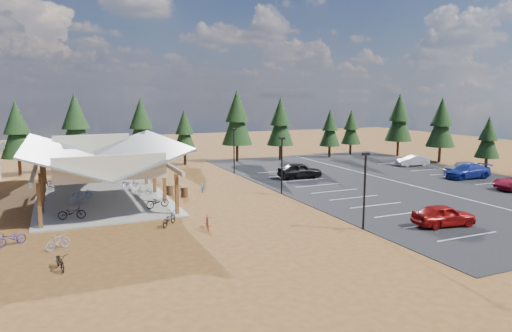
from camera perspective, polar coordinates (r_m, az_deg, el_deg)
name	(u,v)px	position (r m, az deg, el deg)	size (l,w,h in m)	color
ground	(238,204)	(37.48, -2.26, -4.77)	(140.00, 140.00, 0.00)	brown
asphalt_lot	(393,181)	(49.49, 16.78, -1.79)	(27.00, 44.00, 0.04)	black
concrete_pad	(102,197)	(42.00, -18.70, -3.69)	(10.60, 18.60, 0.10)	gray
bike_pavilion	(100,154)	(41.38, -18.96, 1.43)	(11.65, 19.40, 4.97)	brown
lamp_post_0	(365,185)	(30.66, 13.43, -2.37)	(0.50, 0.25, 5.14)	black
lamp_post_1	(282,161)	(40.73, 3.25, 0.58)	(0.50, 0.25, 5.14)	black
lamp_post_2	(234,148)	(51.63, -2.77, 2.32)	(0.50, 0.25, 5.14)	black
trash_bin_0	(184,192)	(40.41, -8.94, -3.22)	(0.60, 0.60, 0.90)	#452E18
trash_bin_1	(170,190)	(41.47, -10.74, -2.96)	(0.60, 0.60, 0.90)	#452E18
pine_1	(17,130)	(56.47, -27.72, 4.00)	(3.56, 3.56, 8.29)	#382314
pine_2	(76,125)	(55.30, -21.62, 4.82)	(3.90, 3.90, 9.09)	#382314
pine_3	(141,125)	(57.43, -14.16, 4.98)	(3.68, 3.68, 8.58)	#382314
pine_4	(184,131)	(58.68, -8.94, 4.29)	(3.02, 3.02, 7.04)	#382314
pine_5	(237,118)	(60.83, -2.39, 6.01)	(4.11, 4.11, 9.56)	#382314
pine_6	(280,122)	(62.43, 3.06, 5.51)	(3.68, 3.68, 8.56)	#382314
pine_7	(330,128)	(65.99, 9.23, 4.70)	(2.96, 2.96, 6.90)	#382314
pine_8	(351,127)	(69.68, 11.80, 4.76)	(2.90, 2.90, 6.76)	#382314
pine_11	(488,138)	(59.98, 27.01, 3.18)	(2.76, 2.76, 6.43)	#382314
pine_12	(441,123)	(65.03, 22.16, 5.04)	(3.70, 3.70, 8.62)	#382314
pine_13	(399,118)	(70.14, 17.46, 5.77)	(3.93, 3.93, 9.15)	#382314
bike_0	(72,212)	(34.99, -22.03, -5.41)	(0.65, 1.87, 0.98)	black
bike_1	(79,198)	(39.69, -21.25, -3.78)	(0.43, 1.52, 0.92)	gray
bike_2	(82,193)	(41.79, -20.91, -3.22)	(0.54, 1.56, 0.82)	#214EA0
bike_3	(55,182)	(48.10, -23.79, -1.81)	(0.44, 1.54, 0.93)	maroon
bike_4	(158,202)	(36.51, -12.21, -4.37)	(0.66, 1.90, 1.00)	black
bike_5	(143,190)	(41.26, -13.89, -2.96)	(0.44, 1.55, 0.93)	#989BA1
bike_6	(130,183)	(45.31, -15.49, -2.07)	(0.53, 1.52, 0.80)	navy
bike_7	(125,175)	(48.89, -16.08, -1.13)	(0.52, 1.85, 1.11)	#99321D
bike_8	(60,261)	(25.71, -23.27, -10.86)	(0.60, 1.71, 0.90)	black
bike_9	(58,242)	(28.95, -23.53, -8.68)	(0.43, 1.52, 0.91)	#95979D
bike_10	(11,238)	(30.85, -28.27, -7.95)	(0.60, 1.73, 0.91)	navy
bike_11	(207,222)	(30.48, -6.10, -7.03)	(0.47, 1.66, 1.00)	maroon
bike_12	(169,219)	(31.77, -10.82, -6.49)	(0.66, 1.89, 0.99)	black
bike_14	(203,187)	(42.38, -6.63, -2.59)	(0.62, 1.78, 0.93)	navy
bike_16	(174,188)	(42.47, -10.22, -2.67)	(0.60, 1.71, 0.90)	black
car_0	(444,215)	(33.56, 22.41, -5.69)	(1.74, 4.33, 1.47)	#970E0C
car_4	(300,171)	(48.99, 5.50, -0.57)	(1.91, 4.76, 1.62)	black
car_7	(467,171)	(53.64, 24.90, -0.60)	(2.12, 5.21, 1.51)	navy
car_8	(462,167)	(56.63, 24.36, -0.14)	(1.72, 4.28, 1.46)	gray
car_9	(413,161)	(60.61, 19.00, 0.65)	(1.41, 4.04, 1.33)	silver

